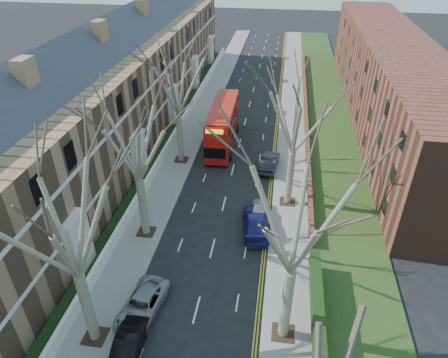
% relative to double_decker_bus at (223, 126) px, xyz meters
% --- Properties ---
extents(pavement_left, '(3.00, 102.00, 0.12)m').
position_rel_double_decker_bus_xyz_m(pavement_left, '(-4.11, 6.48, -2.21)').
color(pavement_left, slate).
rests_on(pavement_left, ground).
extents(pavement_right, '(3.00, 102.00, 0.12)m').
position_rel_double_decker_bus_xyz_m(pavement_right, '(7.89, 6.48, -2.21)').
color(pavement_right, slate).
rests_on(pavement_right, ground).
extents(terrace_left, '(9.70, 78.00, 13.60)m').
position_rel_double_decker_bus_xyz_m(terrace_left, '(-11.76, -1.52, 3.26)').
color(terrace_left, brown).
rests_on(terrace_left, ground).
extents(flats_right, '(13.97, 54.00, 10.00)m').
position_rel_double_decker_bus_xyz_m(flats_right, '(19.35, 10.48, 2.71)').
color(flats_right, brown).
rests_on(flats_right, ground).
extents(front_wall_left, '(0.30, 78.00, 1.00)m').
position_rel_double_decker_bus_xyz_m(front_wall_left, '(-5.76, -1.52, -1.65)').
color(front_wall_left, white).
rests_on(front_wall_left, ground).
extents(grass_verge_right, '(6.00, 102.00, 0.06)m').
position_rel_double_decker_bus_xyz_m(grass_verge_right, '(12.39, 6.48, -2.12)').
color(grass_verge_right, '#243A15').
rests_on(grass_verge_right, ground).
extents(tree_left_mid, '(10.50, 10.50, 14.71)m').
position_rel_double_decker_bus_xyz_m(tree_left_mid, '(-3.81, -26.52, 7.29)').
color(tree_left_mid, '#69634B').
rests_on(tree_left_mid, ground).
extents(tree_left_far, '(10.15, 10.15, 14.22)m').
position_rel_double_decker_bus_xyz_m(tree_left_far, '(-3.81, -16.52, 6.97)').
color(tree_left_far, '#69634B').
rests_on(tree_left_far, ground).
extents(tree_left_dist, '(10.50, 10.50, 14.71)m').
position_rel_double_decker_bus_xyz_m(tree_left_dist, '(-3.81, -4.52, 7.29)').
color(tree_left_dist, '#69634B').
rests_on(tree_left_dist, ground).
extents(tree_right_mid, '(10.50, 10.50, 14.71)m').
position_rel_double_decker_bus_xyz_m(tree_right_mid, '(7.59, -24.52, 7.29)').
color(tree_right_mid, '#69634B').
rests_on(tree_right_mid, ground).
extents(tree_right_far, '(10.15, 10.15, 14.22)m').
position_rel_double_decker_bus_xyz_m(tree_right_far, '(7.59, -10.52, 6.97)').
color(tree_right_far, '#69634B').
rests_on(tree_right_far, ground).
extents(double_decker_bus, '(2.98, 11.08, 4.61)m').
position_rel_double_decker_bus_xyz_m(double_decker_bus, '(0.00, 0.00, 0.00)').
color(double_decker_bus, '#A4140B').
rests_on(double_decker_bus, ground).
extents(car_left_mid, '(1.56, 4.29, 1.41)m').
position_rel_double_decker_bus_xyz_m(car_left_mid, '(-1.37, -27.41, -1.57)').
color(car_left_mid, black).
rests_on(car_left_mid, ground).
extents(car_left_far, '(2.91, 5.15, 1.36)m').
position_rel_double_decker_bus_xyz_m(car_left_far, '(-1.53, -24.22, -1.59)').
color(car_left_far, gray).
rests_on(car_left_far, ground).
extents(car_right_near, '(2.79, 5.54, 1.54)m').
position_rel_double_decker_bus_xyz_m(car_right_near, '(5.05, -14.77, -1.50)').
color(car_right_near, navy).
rests_on(car_right_near, ground).
extents(car_right_mid, '(1.69, 4.01, 1.36)m').
position_rel_double_decker_bus_xyz_m(car_right_mid, '(5.22, -13.08, -1.59)').
color(car_right_mid, gray).
rests_on(car_right_mid, ground).
extents(car_right_far, '(2.02, 4.66, 1.49)m').
position_rel_double_decker_bus_xyz_m(car_right_far, '(5.59, -4.66, -1.52)').
color(car_right_far, black).
rests_on(car_right_far, ground).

